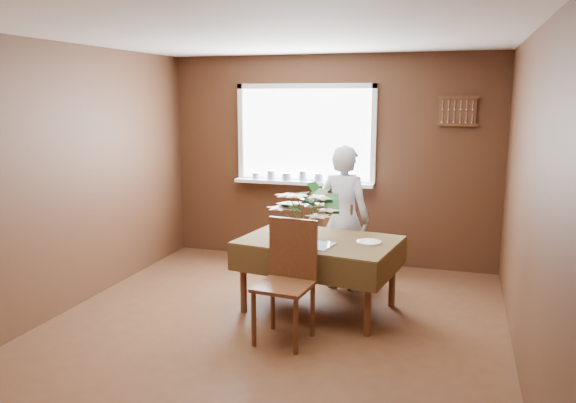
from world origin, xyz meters
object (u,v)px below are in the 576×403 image
(dining_table, at_px, (319,248))
(flower_bouquet, at_px, (308,209))
(chair_far, at_px, (344,239))
(seated_woman, at_px, (344,218))
(chair_near, at_px, (288,275))

(dining_table, relative_size, flower_bouquet, 2.69)
(chair_far, xyz_separation_m, seated_woman, (0.02, -0.12, 0.26))
(chair_near, xyz_separation_m, seated_woman, (0.19, 1.34, 0.22))
(seated_woman, bearing_deg, flower_bouquet, 92.04)
(seated_woman, bearing_deg, chair_near, 94.54)
(chair_far, xyz_separation_m, flower_bouquet, (-0.14, -0.96, 0.51))
(chair_far, relative_size, seated_woman, 0.60)
(seated_woman, bearing_deg, chair_far, -67.19)
(chair_far, height_order, flower_bouquet, flower_bouquet)
(chair_far, distance_m, flower_bouquet, 1.10)
(chair_far, bearing_deg, flower_bouquet, 111.98)
(seated_woman, xyz_separation_m, flower_bouquet, (-0.16, -0.85, 0.25))
(dining_table, distance_m, seated_woman, 0.67)
(chair_far, relative_size, flower_bouquet, 1.60)
(dining_table, distance_m, flower_bouquet, 0.45)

